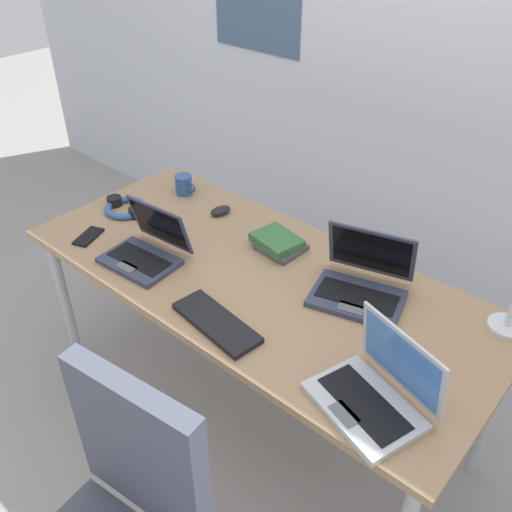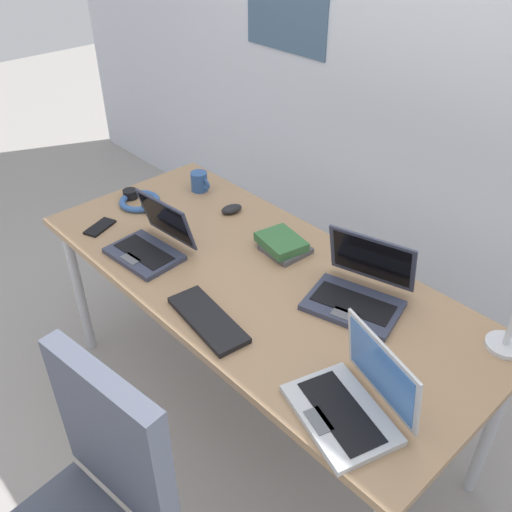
# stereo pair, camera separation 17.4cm
# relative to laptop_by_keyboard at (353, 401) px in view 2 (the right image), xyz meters

# --- Properties ---
(ground_plane) EXTENTS (12.00, 12.00, 0.00)m
(ground_plane) POSITION_rel_laptop_by_keyboard_xyz_m (-0.64, 0.24, -0.79)
(ground_plane) COLOR gray
(wall_back) EXTENTS (6.00, 0.13, 2.60)m
(wall_back) POSITION_rel_laptop_by_keyboard_xyz_m (-0.64, 1.33, 0.51)
(wall_back) COLOR silver
(wall_back) RESTS_ON ground_plane
(desk) EXTENTS (1.80, 0.80, 0.74)m
(desk) POSITION_rel_laptop_by_keyboard_xyz_m (-0.64, 0.24, -0.10)
(desk) COLOR #9E7A56
(desk) RESTS_ON ground_plane
(laptop_by_keyboard) EXTENTS (0.36, 0.32, 0.23)m
(laptop_by_keyboard) POSITION_rel_laptop_by_keyboard_xyz_m (0.00, 0.00, 0.00)
(laptop_by_keyboard) COLOR #B7BABC
(laptop_by_keyboard) RESTS_ON desk
(laptop_back_right) EXTENTS (0.30, 0.27, 0.21)m
(laptop_back_right) POSITION_rel_laptop_by_keyboard_xyz_m (-1.01, 0.03, -0.00)
(laptop_back_right) COLOR #33384C
(laptop_back_right) RESTS_ON desk
(laptop_back_left) EXTENTS (0.37, 0.35, 0.22)m
(laptop_back_left) POSITION_rel_laptop_by_keyboard_xyz_m (-0.29, 0.39, -0.00)
(laptop_back_left) COLOR #33384C
(laptop_back_left) RESTS_ON desk
(external_keyboard) EXTENTS (0.34, 0.16, 0.02)m
(external_keyboard) POSITION_rel_laptop_by_keyboard_xyz_m (-0.55, -0.06, -0.04)
(external_keyboard) COLOR black
(external_keyboard) RESTS_ON desk
(computer_mouse) EXTENTS (0.07, 0.10, 0.03)m
(computer_mouse) POSITION_rel_laptop_by_keyboard_xyz_m (-1.03, 0.46, -0.03)
(computer_mouse) COLOR black
(computer_mouse) RESTS_ON desk
(cell_phone) EXTENTS (0.11, 0.15, 0.01)m
(cell_phone) POSITION_rel_laptop_by_keyboard_xyz_m (-1.30, -0.02, -0.04)
(cell_phone) COLOR black
(cell_phone) RESTS_ON desk
(headphones) EXTENTS (0.21, 0.18, 0.04)m
(headphones) POSITION_rel_laptop_by_keyboard_xyz_m (-1.36, 0.21, -0.03)
(headphones) COLOR #335999
(headphones) RESTS_ON desk
(book_stack) EXTENTS (0.20, 0.17, 0.06)m
(book_stack) POSITION_rel_laptop_by_keyboard_xyz_m (-0.68, 0.41, -0.02)
(book_stack) COLOR #4C4C51
(book_stack) RESTS_ON desk
(coffee_mug) EXTENTS (0.11, 0.08, 0.09)m
(coffee_mug) POSITION_rel_laptop_by_keyboard_xyz_m (-1.28, 0.48, -0.00)
(coffee_mug) COLOR #2D518C
(coffee_mug) RESTS_ON desk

